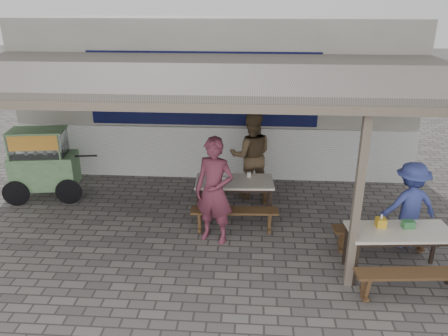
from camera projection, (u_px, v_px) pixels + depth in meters
name	position (u px, v px, depth m)	size (l,w,h in m)	color
ground	(197.00, 245.00, 7.41)	(60.00, 60.00, 0.00)	#67625D
back_wall	(215.00, 98.00, 10.09)	(9.00, 1.28, 3.50)	#B0AC9E
warung_roof	(201.00, 75.00, 7.23)	(9.00, 4.21, 2.81)	#625A54
table_left	(234.00, 184.00, 8.10)	(1.47, 0.78, 0.75)	white
bench_left_street	(234.00, 215.00, 7.68)	(1.55, 0.36, 0.45)	brown
bench_left_wall	(234.00, 188.00, 8.78)	(1.55, 0.36, 0.45)	brown
table_right	(400.00, 235.00, 6.40)	(1.55, 0.78, 0.75)	white
bench_right_street	(414.00, 279.00, 5.96)	(1.62, 0.42, 0.45)	brown
bench_right_wall	(382.00, 234.00, 7.09)	(1.62, 0.42, 0.45)	brown
vendor_cart	(43.00, 162.00, 8.86)	(1.79, 0.91, 1.47)	#79A76F
patron_street_side	(214.00, 191.00, 7.24)	(0.67, 0.44, 1.85)	brown
patron_wall_side	(251.00, 156.00, 8.89)	(0.88, 0.68, 1.80)	brown
patron_right_table	(409.00, 205.00, 7.14)	(0.96, 0.55, 1.49)	#404DA3
tissue_box	(381.00, 223.00, 6.45)	(0.14, 0.14, 0.14)	gold
donation_box	(408.00, 224.00, 6.43)	(0.17, 0.11, 0.11)	#377B44
condiment_jar	(249.00, 175.00, 8.23)	(0.08, 0.08, 0.09)	white
condiment_bowl	(224.00, 176.00, 8.20)	(0.18, 0.18, 0.05)	silver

